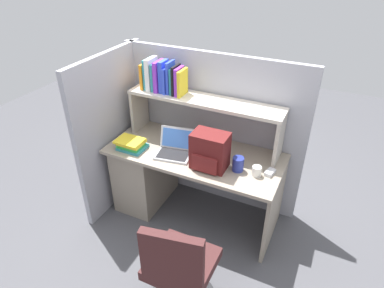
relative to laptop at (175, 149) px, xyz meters
The scene contains 13 objects.
ground_plane 0.80m from the laptop, 29.82° to the left, with size 8.00×8.00×0.00m, color #4C4C51.
desk 0.45m from the laptop, 159.51° to the left, with size 1.60×0.70×0.73m.
cubicle_partition_rear 0.49m from the laptop, 71.83° to the left, with size 1.84×0.05×1.55m, color #9E9EA8.
cubicle_partition_left 0.70m from the laptop, behind, with size 0.05×1.06×1.55m, color #9E9EA8.
overhead_hutch 0.44m from the laptop, 61.93° to the left, with size 1.44×0.28×0.45m.
reference_books_on_shelf 0.66m from the laptop, 132.15° to the left, with size 0.42×0.18×0.30m.
laptop is the anchor object (origin of this frame).
backpack 0.38m from the laptop, ahead, with size 0.30×0.23×0.32m.
computer_mouse 0.86m from the laptop, ahead, with size 0.06×0.10×0.03m, color silver.
paper_cup 0.76m from the laptop, ahead, with size 0.08×0.08×0.09m, color white.
snack_canister 0.60m from the laptop, ahead, with size 0.10×0.10×0.12m, color navy.
desk_book_stack 0.41m from the laptop, 166.35° to the right, with size 0.26×0.21×0.09m.
office_chair 1.11m from the laptop, 60.64° to the right, with size 0.52×0.52×0.93m.
Camera 1 is at (1.08, -2.32, 2.40)m, focal length 31.56 mm.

